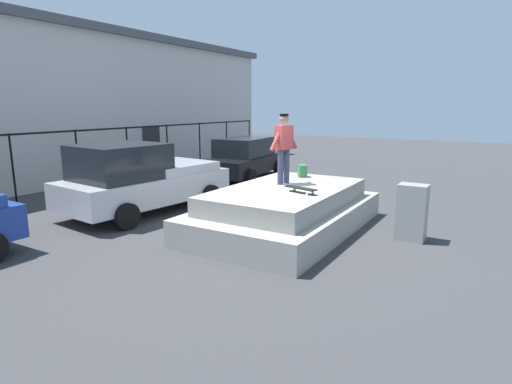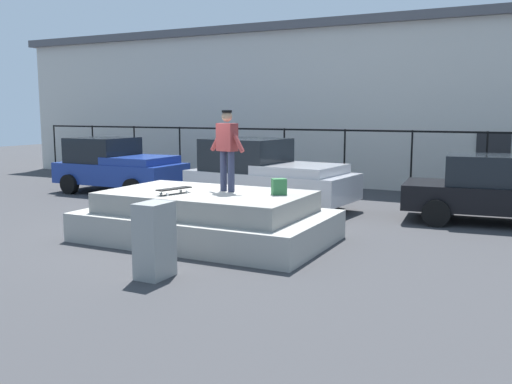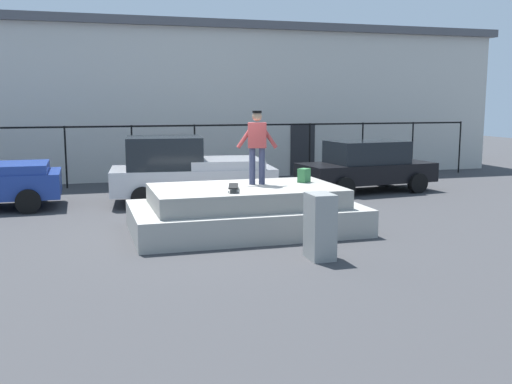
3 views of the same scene
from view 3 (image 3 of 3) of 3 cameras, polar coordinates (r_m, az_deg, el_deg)
The scene contains 10 objects.
ground_plane at distance 13.35m, azimuth -4.17°, elevation -3.77°, with size 60.00×60.00×0.00m, color #38383A.
concrete_ledge at distance 13.24m, azimuth -1.02°, elevation -1.83°, with size 5.05×2.99×1.01m.
skateboarder at distance 13.40m, azimuth 0.10°, elevation 4.83°, with size 0.93×0.33×1.67m.
skateboard at distance 12.50m, azimuth -2.19°, elevation 0.55°, with size 0.40×0.81×0.12m.
backpack at distance 13.88m, azimuth 4.66°, elevation 1.61°, with size 0.28×0.20×0.32m, color #33723F.
car_silver_pickup_mid at distance 16.98m, azimuth -6.69°, elevation 2.10°, with size 4.78×2.61×1.90m.
car_black_sedan_far at distance 19.34m, azimuth 10.60°, elevation 2.51°, with size 4.47×2.38×1.63m.
utility_box at distance 10.94m, azimuth 6.21°, elevation -3.32°, with size 0.44×0.60×1.22m, color gray.
fence_row at distance 20.85m, azimuth -8.90°, elevation 4.65°, with size 24.06×0.06×2.08m.
warehouse_building at distance 25.94m, azimuth -10.54°, elevation 8.72°, with size 28.37×8.72×5.85m.
Camera 3 is at (-2.78, -12.74, 2.89)m, focal length 41.40 mm.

